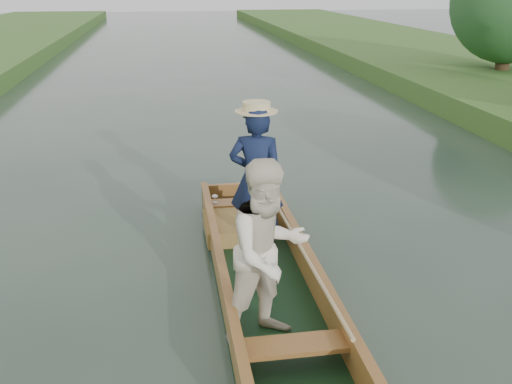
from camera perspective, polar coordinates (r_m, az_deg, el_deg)
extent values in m
plane|color=#283D30|center=(6.77, 0.81, -9.33)|extent=(120.00, 120.00, 0.00)
cylinder|color=#47331E|center=(20.46, 23.56, 12.63)|extent=(0.44, 0.44, 2.26)
sphere|color=#1F4D1F|center=(20.35, 24.19, 16.87)|extent=(3.71, 3.71, 3.71)
cube|color=black|center=(6.75, 0.81, -9.04)|extent=(1.10, 5.00, 0.08)
cube|color=#A26F32|center=(6.60, -3.59, -7.85)|extent=(0.08, 5.00, 0.32)
cube|color=#A26F32|center=(6.75, 5.12, -7.19)|extent=(0.08, 5.00, 0.32)
cube|color=#A26F32|center=(8.87, -1.88, -0.12)|extent=(1.10, 0.08, 0.32)
cube|color=#A26F32|center=(6.51, -3.63, -6.46)|extent=(0.10, 5.00, 0.04)
cube|color=#A26F32|center=(6.67, 5.17, -5.82)|extent=(0.10, 5.00, 0.04)
cube|color=#A26F32|center=(8.33, -1.40, -1.08)|extent=(0.94, 0.30, 0.05)
cube|color=#A26F32|center=(5.29, 3.87, -15.04)|extent=(0.94, 0.30, 0.05)
imported|color=#121C3B|center=(7.11, 0.04, 1.23)|extent=(0.79, 0.63, 1.88)
cylinder|color=beige|center=(6.86, 0.04, 8.36)|extent=(0.52, 0.52, 0.12)
imported|color=#F2E6CD|center=(5.32, 1.25, -6.10)|extent=(1.09, 0.99, 1.82)
cube|color=#A86736|center=(7.82, -2.00, -3.46)|extent=(0.85, 0.90, 0.22)
sphere|color=#A48756|center=(7.68, 0.27, -2.08)|extent=(0.21, 0.21, 0.21)
sphere|color=#A48756|center=(7.61, 0.28, -1.00)|extent=(0.16, 0.16, 0.16)
sphere|color=#A48756|center=(7.58, -0.15, -0.55)|extent=(0.06, 0.06, 0.06)
sphere|color=#A48756|center=(7.60, 0.72, -0.50)|extent=(0.06, 0.06, 0.06)
sphere|color=#A48756|center=(7.56, 0.36, -1.29)|extent=(0.06, 0.06, 0.06)
sphere|color=#A48756|center=(7.64, -0.41, -1.96)|extent=(0.07, 0.07, 0.07)
sphere|color=#A48756|center=(7.66, 1.00, -1.88)|extent=(0.07, 0.07, 0.07)
sphere|color=#A48756|center=(7.68, -0.09, -2.81)|extent=(0.08, 0.08, 0.08)
sphere|color=#A48756|center=(7.70, 0.69, -2.76)|extent=(0.08, 0.08, 0.08)
cylinder|color=silver|center=(8.29, -4.13, -1.04)|extent=(0.07, 0.07, 0.01)
cylinder|color=silver|center=(8.27, -4.13, -0.79)|extent=(0.01, 0.01, 0.08)
ellipsoid|color=silver|center=(8.25, -4.14, -0.43)|extent=(0.09, 0.09, 0.05)
cylinder|color=tan|center=(6.63, 4.52, -5.59)|extent=(0.04, 3.82, 0.18)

